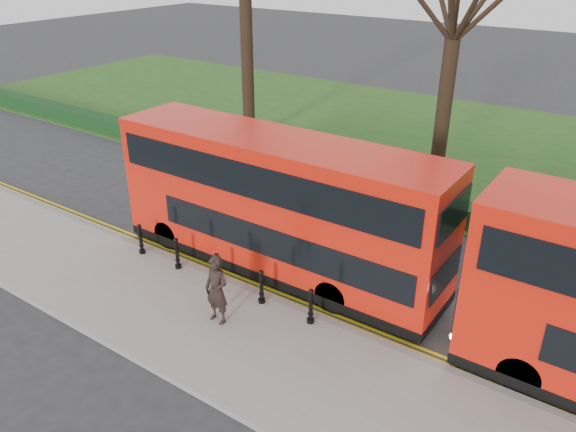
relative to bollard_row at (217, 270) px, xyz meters
The scene contains 10 objects.
ground 1.52m from the bollard_row, 78.40° to the left, with size 120.00×120.00×0.00m, color #28282B.
pavement 1.77m from the bollard_row, 80.46° to the right, with size 60.00×4.00×0.15m, color gray.
kerb 0.73m from the bollard_row, 51.62° to the left, with size 60.00×0.25×0.16m, color slate.
grass_verge 16.36m from the bollard_row, 89.03° to the left, with size 60.00×18.00×0.06m, color #244717.
hedge 8.16m from the bollard_row, 88.05° to the left, with size 60.00×0.90×0.80m, color black.
yellow_line_outer 0.96m from the bollard_row, 66.91° to the left, with size 60.00×0.10×0.01m, color yellow.
yellow_line_inner 1.10m from the bollard_row, 71.94° to the left, with size 60.00×0.10×0.01m, color yellow.
bollard_row is the anchor object (origin of this frame).
bus_lead 2.61m from the bollard_row, 70.58° to the left, with size 10.65×2.45×4.24m.
pedestrian 1.83m from the bollard_row, 48.44° to the right, with size 0.71×0.47×1.95m, color black.
Camera 1 is at (9.38, -11.69, 9.31)m, focal length 35.00 mm.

